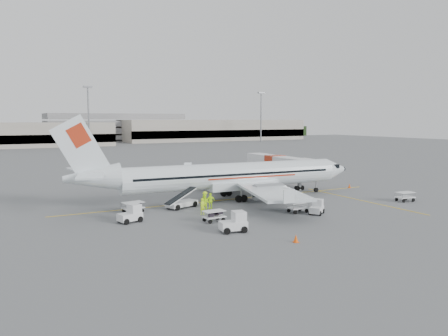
{
  "coord_description": "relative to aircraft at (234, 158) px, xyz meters",
  "views": [
    {
      "loc": [
        -26.31,
        -47.8,
        10.04
      ],
      "look_at": [
        0.0,
        2.0,
        3.8
      ],
      "focal_mm": 35.0,
      "sensor_mm": 36.0,
      "label": 1
    }
  ],
  "objects": [
    {
      "name": "terminal_east",
      "position": [
        69.68,
        144.98,
        -0.2
      ],
      "size": [
        90.0,
        26.0,
        10.0
      ],
      "primitive_type": null,
      "color": "gray",
      "rests_on": "ground"
    },
    {
      "name": "tug_fore",
      "position": [
        3.54,
        -11.93,
        -4.42
      ],
      "size": [
        2.29,
        2.11,
        1.55
      ],
      "primitive_type": null,
      "rotation": [
        0.0,
        0.0,
        0.63
      ],
      "color": "silver",
      "rests_on": "ground"
    },
    {
      "name": "cart_loaded_b",
      "position": [
        -13.61,
        -2.02,
        -4.61
      ],
      "size": [
        2.45,
        1.69,
        1.18
      ],
      "primitive_type": null,
      "rotation": [
        0.0,
        0.0,
        0.16
      ],
      "color": "silver",
      "rests_on": "ground"
    },
    {
      "name": "crew_a",
      "position": [
        -7.34,
        -6.44,
        -4.32
      ],
      "size": [
        0.73,
        0.59,
        1.76
      ],
      "primitive_type": "imported",
      "rotation": [
        0.0,
        0.0,
        0.29
      ],
      "color": "#B2E215",
      "rests_on": "ground"
    },
    {
      "name": "crew_d",
      "position": [
        -5.27,
        -4.13,
        -4.29
      ],
      "size": [
        1.06,
        0.45,
        1.81
      ],
      "primitive_type": "imported",
      "rotation": [
        0.0,
        0.0,
        3.13
      ],
      "color": "#B2E215",
      "rests_on": "ground"
    },
    {
      "name": "crew_c",
      "position": [
        -5.08,
        -2.29,
        -4.34
      ],
      "size": [
        0.75,
        1.17,
        1.72
      ],
      "primitive_type": "imported",
      "rotation": [
        0.0,
        0.0,
        1.67
      ],
      "color": "#B2E215",
      "rests_on": "ground"
    },
    {
      "name": "jet_bridge",
      "position": [
        11.87,
        8.06,
        -2.92
      ],
      "size": [
        3.49,
        17.38,
        4.55
      ],
      "primitive_type": null,
      "rotation": [
        0.0,
        0.0,
        -0.01
      ],
      "color": "silver",
      "rests_on": "ground"
    },
    {
      "name": "tug_aft",
      "position": [
        -15.16,
        -6.3,
        -4.32
      ],
      "size": [
        2.54,
        1.87,
        1.75
      ],
      "primitive_type": null,
      "rotation": [
        0.0,
        0.0,
        0.28
      ],
      "color": "silver",
      "rests_on": "ground"
    },
    {
      "name": "cone_stbd",
      "position": [
        -5.04,
        -19.64,
        -4.85
      ],
      "size": [
        0.43,
        0.43,
        0.7
      ],
      "primitive_type": "cone",
      "color": "#F45108",
      "rests_on": "ground"
    },
    {
      "name": "cart_empty_a",
      "position": [
        2.26,
        -10.32,
        -4.62
      ],
      "size": [
        2.22,
        1.33,
        1.15
      ],
      "primitive_type": null,
      "rotation": [
        0.0,
        0.0,
        0.01
      ],
      "color": "silver",
      "rests_on": "ground"
    },
    {
      "name": "mast_center",
      "position": [
        4.68,
        117.98,
        5.8
      ],
      "size": [
        3.2,
        1.2,
        22.0
      ],
      "primitive_type": null,
      "color": "slate",
      "rests_on": "ground"
    },
    {
      "name": "crew_b",
      "position": [
        -6.45,
        -5.19,
        -4.23
      ],
      "size": [
        1.18,
        1.16,
        1.92
      ],
      "primitive_type": "imported",
      "rotation": [
        0.0,
        0.0,
        -0.72
      ],
      "color": "#B2E215",
      "rests_on": "ground"
    },
    {
      "name": "treeline",
      "position": [
        -0.32,
        174.98,
        -2.2
      ],
      "size": [
        300.0,
        3.0,
        6.0
      ],
      "primitive_type": null,
      "color": "black",
      "rests_on": "ground"
    },
    {
      "name": "belt_loader",
      "position": [
        -7.9,
        -2.02,
        -3.83
      ],
      "size": [
        5.37,
        3.56,
        2.72
      ],
      "primitive_type": null,
      "rotation": [
        0.0,
        0.0,
        0.37
      ],
      "color": "silver",
      "rests_on": "ground"
    },
    {
      "name": "parking_garage",
      "position": [
        24.68,
        159.98,
        1.8
      ],
      "size": [
        62.0,
        24.0,
        14.0
      ],
      "primitive_type": null,
      "color": "slate",
      "rests_on": "ground"
    },
    {
      "name": "stripe_cross",
      "position": [
        13.68,
        -8.02,
        -5.19
      ],
      "size": [
        0.2,
        20.0,
        0.01
      ],
      "primitive_type": "cube",
      "color": "yellow",
      "rests_on": "ground"
    },
    {
      "name": "cart_loaded_a",
      "position": [
        -7.75,
        -9.95,
        -4.63
      ],
      "size": [
        2.26,
        1.44,
        1.13
      ],
      "primitive_type": null,
      "rotation": [
        0.0,
        0.0,
        0.08
      ],
      "color": "silver",
      "rests_on": "ground"
    },
    {
      "name": "stripe_lead",
      "position": [
        -0.32,
        -0.02,
        -5.19
      ],
      "size": [
        44.0,
        0.2,
        0.01
      ],
      "primitive_type": "cube",
      "color": "yellow",
      "rests_on": "ground"
    },
    {
      "name": "aircraft",
      "position": [
        0.0,
        0.0,
        0.0
      ],
      "size": [
        39.48,
        31.86,
        10.39
      ],
      "primitive_type": null,
      "rotation": [
        0.0,
        0.0,
        -0.06
      ],
      "color": "white",
      "rests_on": "ground"
    },
    {
      "name": "cone_nose",
      "position": [
        19.63,
        -0.05,
        -4.88
      ],
      "size": [
        0.39,
        0.39,
        0.64
      ],
      "primitive_type": "cone",
      "color": "#F45108",
      "rests_on": "ground"
    },
    {
      "name": "mast_east",
      "position": [
        79.68,
        117.98,
        5.8
      ],
      "size": [
        3.2,
        1.2,
        22.0
      ],
      "primitive_type": null,
      "color": "slate",
      "rests_on": "ground"
    },
    {
      "name": "cart_empty_b",
      "position": [
        18.01,
        -11.28,
        -4.61
      ],
      "size": [
        2.33,
        1.49,
        1.17
      ],
      "primitive_type": null,
      "rotation": [
        0.0,
        0.0,
        -0.07
      ],
      "color": "silver",
      "rests_on": "ground"
    },
    {
      "name": "tug_mid",
      "position": [
        -7.97,
        -14.28,
        -4.27
      ],
      "size": [
        2.58,
        1.74,
        1.85
      ],
      "primitive_type": null,
      "rotation": [
        0.0,
        0.0,
        -0.16
      ],
      "color": "silver",
      "rests_on": "ground"
    },
    {
      "name": "cone_port",
      "position": [
        -0.35,
        18.35,
        -4.87
      ],
      "size": [
        0.4,
        0.4,
        0.65
      ],
      "primitive_type": "cone",
      "color": "#F45108",
      "rests_on": "ground"
    },
    {
      "name": "ground",
      "position": [
        -0.32,
        -0.02,
        -5.2
      ],
      "size": [
        360.0,
        360.0,
        0.0
      ],
      "primitive_type": "plane",
      "color": "#56595B"
    }
  ]
}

